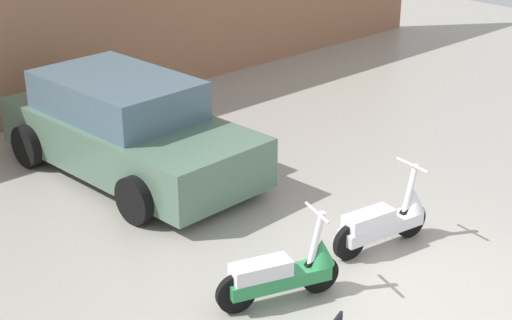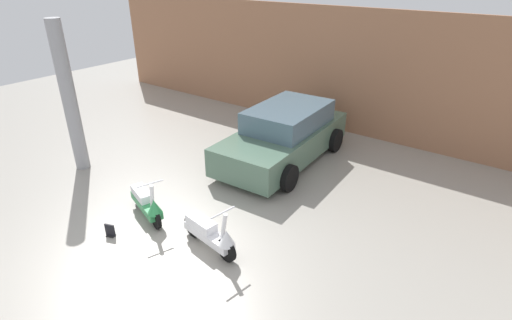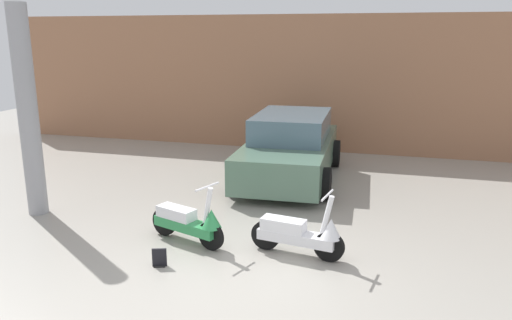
# 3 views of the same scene
# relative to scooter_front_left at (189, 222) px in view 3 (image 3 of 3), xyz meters

# --- Properties ---
(ground_plane) EXTENTS (28.00, 28.00, 0.00)m
(ground_plane) POSITION_rel_scooter_front_left_xyz_m (1.12, -1.01, -0.35)
(ground_plane) COLOR #9E998E
(wall_back) EXTENTS (19.60, 0.12, 3.65)m
(wall_back) POSITION_rel_scooter_front_left_xyz_m (1.12, 6.82, 1.47)
(wall_back) COLOR #9E6B4C
(wall_back) RESTS_ON ground_plane
(scooter_front_left) EXTENTS (1.37, 0.71, 0.99)m
(scooter_front_left) POSITION_rel_scooter_front_left_xyz_m (0.00, 0.00, 0.00)
(scooter_front_left) COLOR black
(scooter_front_left) RESTS_ON ground_plane
(scooter_front_right) EXTENTS (1.42, 0.55, 0.99)m
(scooter_front_right) POSITION_rel_scooter_front_left_xyz_m (1.73, 0.00, 0.00)
(scooter_front_right) COLOR black
(scooter_front_right) RESTS_ON ground_plane
(car_rear_left) EXTENTS (2.18, 4.28, 1.43)m
(car_rear_left) POSITION_rel_scooter_front_left_xyz_m (0.75, 3.98, 0.33)
(car_rear_left) COLOR #51705B
(car_rear_left) RESTS_ON ground_plane
(placard_near_left_scooter) EXTENTS (0.20, 0.17, 0.26)m
(placard_near_left_scooter) POSITION_rel_scooter_front_left_xyz_m (-0.10, -0.85, -0.24)
(placard_near_left_scooter) COLOR black
(placard_near_left_scooter) RESTS_ON ground_plane
(support_column_side) EXTENTS (0.34, 0.34, 3.65)m
(support_column_side) POSITION_rel_scooter_front_left_xyz_m (-3.17, 0.52, 1.47)
(support_column_side) COLOR #99999E
(support_column_side) RESTS_ON ground_plane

